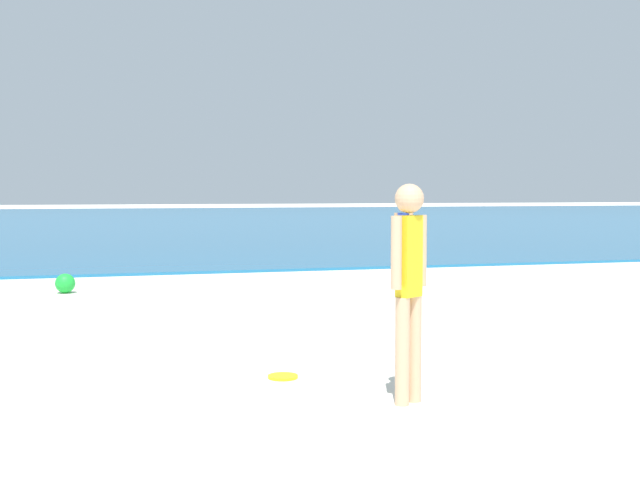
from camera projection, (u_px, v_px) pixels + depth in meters
name	position (u px, v px, depth m)	size (l,w,h in m)	color
water	(148.00, 220.00, 45.18)	(160.00, 60.00, 0.06)	#1E6B9E
person_standing	(409.00, 279.00, 6.28)	(0.36, 0.24, 1.74)	#DDAD84
frisbee	(283.00, 377.00, 7.19)	(0.27, 0.27, 0.03)	yellow
person_distant	(404.00, 240.00, 13.29)	(0.25, 0.29, 1.54)	tan
beach_ball	(65.00, 283.00, 13.13)	(0.32, 0.32, 0.32)	green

